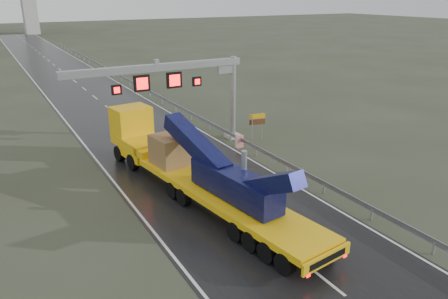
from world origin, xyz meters
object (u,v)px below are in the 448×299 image
heavy_haul_truck (183,161)px  striped_barrier (239,141)px  exit_sign_pair (257,122)px  sign_gantry (182,80)px

heavy_haul_truck → striped_barrier: (7.42, 5.06, -1.37)m
exit_sign_pair → striped_barrier: size_ratio=2.38×
heavy_haul_truck → exit_sign_pair: heavy_haul_truck is taller
sign_gantry → heavy_haul_truck: sign_gantry is taller
heavy_haul_truck → striped_barrier: size_ratio=20.17×
sign_gantry → heavy_haul_truck: size_ratio=0.71×
exit_sign_pair → sign_gantry: bearing=174.9°
heavy_haul_truck → exit_sign_pair: 11.31m
striped_barrier → sign_gantry: bearing=148.7°
heavy_haul_truck → exit_sign_pair: size_ratio=8.47×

